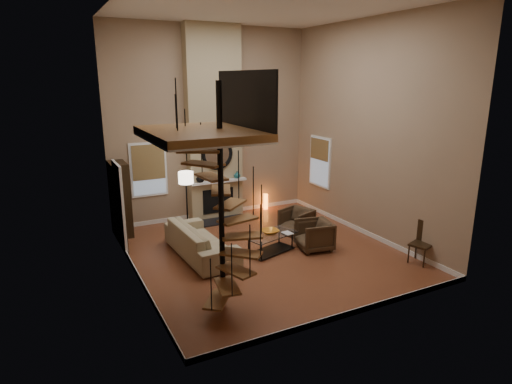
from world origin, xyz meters
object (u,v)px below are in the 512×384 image
armchair_far (317,235)px  side_chair (423,240)px  coffee_table (271,241)px  accent_lamp (266,202)px  hutch (120,200)px  sofa (200,240)px  armchair_near (298,221)px  floor_lamp (186,183)px

armchair_far → side_chair: side_chair is taller
armchair_far → coffee_table: (-1.10, 0.33, -0.07)m
armchair_far → accent_lamp: (0.43, 3.46, -0.10)m
armchair_far → coffee_table: bearing=-96.2°
armchair_far → side_chair: 2.41m
accent_lamp → hutch: bearing=-176.9°
hutch → coffee_table: 4.18m
sofa → side_chair: (4.36, -2.60, 0.13)m
armchair_near → coffee_table: (-1.27, -0.79, -0.07)m
hutch → armchair_near: 4.74m
coffee_table → armchair_near: bearing=32.0°
coffee_table → accent_lamp: 3.49m
armchair_near → side_chair: (1.50, -2.85, 0.17)m
armchair_near → side_chair: size_ratio=0.81×
floor_lamp → sofa: bearing=-97.6°
armchair_far → hutch: bearing=-118.1°
coffee_table → accent_lamp: bearing=63.9°
side_chair → hutch: bearing=139.1°
accent_lamp → coffee_table: bearing=-116.1°
hutch → floor_lamp: (1.56, -0.80, 0.46)m
armchair_far → coffee_table: 1.15m
armchair_near → armchair_far: (-0.17, -1.12, 0.00)m
coffee_table → floor_lamp: (-1.38, 2.09, 1.13)m
hutch → floor_lamp: hutch is taller
hutch → side_chair: hutch is taller
side_chair → floor_lamp: bearing=135.0°
sofa → accent_lamp: sofa is taller
coffee_table → side_chair: (2.77, -2.06, 0.24)m
coffee_table → accent_lamp: size_ratio=2.95×
coffee_table → accent_lamp: accent_lamp is taller
sofa → armchair_far: (2.69, -0.87, -0.04)m
armchair_near → accent_lamp: bearing=153.6°
armchair_near → side_chair: side_chair is taller
hutch → armchair_near: (4.21, -2.09, -0.60)m
sofa → side_chair: bearing=-123.7°
armchair_far → sofa: bearing=-97.5°
hutch → armchair_far: size_ratio=2.50×
armchair_near → side_chair: bearing=7.7°
armchair_far → side_chair: bearing=54.4°
hutch → accent_lamp: (4.48, 0.24, -0.70)m
hutch → side_chair: size_ratio=2.13×
armchair_far → accent_lamp: bearing=-176.8°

